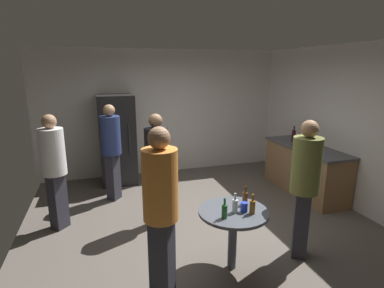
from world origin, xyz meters
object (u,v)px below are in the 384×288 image
wine_bottle_on_counter (294,136)px  beer_bottle_green (224,211)px  refrigerator (118,140)px  person_in_orange_shirt (161,203)px  person_in_olive_shirt (305,179)px  beer_bottle_amber (252,207)px  beer_bottle_clear (235,205)px  foreground_table (233,219)px  kettle (298,140)px  beer_bottle_brown (245,198)px  plastic_cup_blue (244,207)px  person_in_black_shirt (157,161)px  person_in_white_shirt (54,164)px  person_in_navy_shirt (111,145)px

wine_bottle_on_counter → beer_bottle_green: (-2.41, -2.24, -0.20)m
refrigerator → person_in_orange_shirt: 3.52m
person_in_orange_shirt → person_in_olive_shirt: 1.81m
beer_bottle_amber → person_in_olive_shirt: 0.78m
beer_bottle_clear → wine_bottle_on_counter: bearing=43.7°
person_in_orange_shirt → refrigerator: bearing=43.8°
foreground_table → person_in_olive_shirt: person_in_olive_shirt is taller
beer_bottle_green → person_in_orange_shirt: 0.76m
kettle → beer_bottle_brown: bearing=-138.0°
kettle → person_in_orange_shirt: 3.77m
plastic_cup_blue → person_in_black_shirt: size_ratio=0.07×
refrigerator → plastic_cup_blue: bearing=-70.9°
beer_bottle_amber → person_in_black_shirt: bearing=118.6°
plastic_cup_blue → person_in_white_shirt: bearing=141.9°
kettle → wine_bottle_on_counter: bearing=79.4°
wine_bottle_on_counter → plastic_cup_blue: size_ratio=2.82×
wine_bottle_on_counter → person_in_black_shirt: size_ratio=0.18×
person_in_olive_shirt → beer_bottle_clear: bearing=35.1°
foreground_table → person_in_olive_shirt: size_ratio=0.46×
beer_bottle_clear → person_in_white_shirt: 2.63m
beer_bottle_brown → person_in_orange_shirt: bearing=-162.2°
person_in_black_shirt → person_in_olive_shirt: 2.04m
beer_bottle_amber → beer_bottle_green: size_ratio=1.00×
refrigerator → person_in_navy_shirt: size_ratio=1.05×
kettle → person_in_orange_shirt: size_ratio=0.14×
beer_bottle_brown → person_in_black_shirt: bearing=124.0°
kettle → beer_bottle_brown: 2.71m
refrigerator → foreground_table: refrigerator is taller
plastic_cup_blue → person_in_black_shirt: (-0.73, 1.38, 0.19)m
beer_bottle_amber → person_in_white_shirt: (-2.21, 1.75, 0.17)m
wine_bottle_on_counter → beer_bottle_clear: 3.12m
refrigerator → kettle: bearing=-22.6°
kettle → beer_bottle_brown: size_ratio=1.06×
wine_bottle_on_counter → person_in_olive_shirt: 2.51m
wine_bottle_on_counter → person_in_olive_shirt: bearing=-122.1°
foreground_table → beer_bottle_clear: size_ratio=3.48×
plastic_cup_blue → person_in_navy_shirt: 2.83m
beer_bottle_green → person_in_black_shirt: 1.53m
beer_bottle_clear → plastic_cup_blue: beer_bottle_clear is taller
foreground_table → person_in_navy_shirt: 2.75m
wine_bottle_on_counter → person_in_orange_shirt: 3.90m
beer_bottle_amber → beer_bottle_brown: (0.03, 0.24, 0.00)m
kettle → beer_bottle_clear: size_ratio=1.06×
wine_bottle_on_counter → beer_bottle_amber: 3.06m
person_in_olive_shirt → person_in_orange_shirt: bearing=40.4°
kettle → wine_bottle_on_counter: size_ratio=0.79×
beer_bottle_clear → person_in_white_shirt: (-2.03, 1.67, 0.17)m
beer_bottle_amber → person_in_orange_shirt: 1.08m
person_in_orange_shirt → person_in_black_shirt: (0.26, 1.56, -0.07)m
person_in_white_shirt → refrigerator: bearing=101.4°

